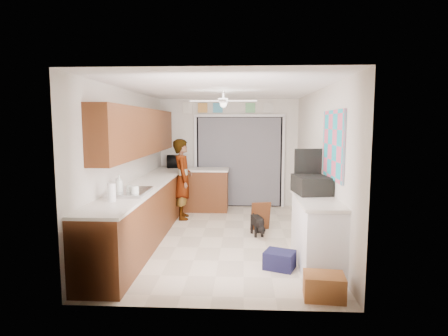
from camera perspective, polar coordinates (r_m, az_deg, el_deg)
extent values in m
plane|color=beige|center=(6.53, -0.18, -10.49)|extent=(5.00, 5.00, 0.00)
plane|color=white|center=(6.26, -0.19, 11.91)|extent=(5.00, 5.00, 0.00)
plane|color=silver|center=(8.76, 0.70, 2.28)|extent=(3.20, 0.00, 3.20)
plane|color=silver|center=(3.81, -2.24, -3.69)|extent=(3.20, 0.00, 3.20)
plane|color=silver|center=(6.56, -14.28, 0.54)|extent=(0.00, 5.00, 5.00)
plane|color=silver|center=(6.39, 14.29, 0.38)|extent=(0.00, 5.00, 5.00)
cube|color=brown|center=(6.61, -11.58, -6.38)|extent=(0.60, 4.80, 0.90)
cube|color=white|center=(6.52, -11.59, -2.36)|extent=(0.62, 4.80, 0.04)
cube|color=brown|center=(6.67, -12.59, 5.42)|extent=(0.32, 4.00, 0.80)
cube|color=silver|center=(5.57, -14.17, -3.63)|extent=(0.50, 0.76, 0.06)
cylinder|color=silver|center=(5.61, -16.06, -2.62)|extent=(0.03, 0.03, 0.22)
cube|color=brown|center=(8.41, -2.85, -3.42)|extent=(1.00, 0.60, 0.90)
cube|color=white|center=(8.33, -2.87, -0.24)|extent=(1.04, 0.64, 0.04)
cube|color=black|center=(8.75, 2.33, 0.95)|extent=(2.00, 0.06, 2.10)
cube|color=slate|center=(8.71, 2.33, 0.92)|extent=(1.90, 0.03, 2.05)
cube|color=white|center=(8.79, -4.34, 0.96)|extent=(0.06, 0.04, 2.10)
cube|color=white|center=(8.76, 9.01, 0.88)|extent=(0.06, 0.04, 2.10)
cube|color=white|center=(8.67, 2.36, 7.98)|extent=(2.10, 0.04, 0.06)
cube|color=gold|center=(8.76, -3.27, 9.14)|extent=(0.22, 0.02, 0.22)
cube|color=#4DAFCF|center=(8.73, -0.96, 9.16)|extent=(0.22, 0.02, 0.22)
cube|color=#6EC07A|center=(8.71, 4.04, 9.15)|extent=(0.22, 0.02, 0.22)
cube|color=silver|center=(8.72, 6.70, 9.11)|extent=(0.22, 0.02, 0.22)
cube|color=silver|center=(8.80, -5.57, 9.11)|extent=(0.22, 0.02, 0.26)
cube|color=white|center=(5.34, 13.91, -9.62)|extent=(0.50, 1.40, 0.90)
cube|color=white|center=(5.23, 13.95, -4.68)|extent=(0.54, 1.44, 0.04)
cube|color=#E65475|center=(5.38, 16.28, 3.42)|extent=(0.03, 1.15, 0.95)
cube|color=white|center=(6.45, -0.09, 10.16)|extent=(1.14, 1.14, 0.24)
imported|color=black|center=(8.67, -7.61, 0.99)|extent=(0.41, 0.53, 0.27)
imported|color=silver|center=(5.49, -15.68, -2.44)|extent=(0.11, 0.11, 0.29)
cylinder|color=silver|center=(5.31, -13.41, -3.46)|extent=(0.13, 0.13, 0.15)
cylinder|color=silver|center=(5.45, -14.16, -3.28)|extent=(0.12, 0.12, 0.14)
cylinder|color=white|center=(5.05, -16.78, -3.57)|extent=(0.13, 0.13, 0.24)
cube|color=black|center=(5.52, 13.13, -2.49)|extent=(0.52, 0.65, 0.25)
cube|color=yellow|center=(5.54, 13.10, -3.62)|extent=(0.52, 0.64, 0.02)
cube|color=black|center=(5.77, 12.69, 0.42)|extent=(0.42, 0.09, 0.50)
cube|color=#B06637|center=(4.51, 15.00, -17.03)|extent=(0.47, 0.37, 0.28)
cube|color=#141432|center=(5.23, 8.47, -13.69)|extent=(0.48, 0.44, 0.24)
cube|color=brown|center=(6.89, 5.59, -7.30)|extent=(0.38, 0.22, 0.53)
imported|color=white|center=(7.65, -6.32, -1.69)|extent=(0.49, 0.65, 1.63)
cube|color=black|center=(6.62, 5.05, -8.61)|extent=(0.32, 0.51, 0.37)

